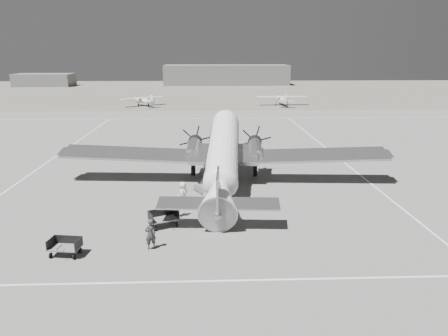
% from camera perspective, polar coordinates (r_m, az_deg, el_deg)
% --- Properties ---
extents(ground, '(260.00, 260.00, 0.00)m').
position_cam_1_polar(ground, '(34.84, 0.87, -3.12)').
color(ground, slate).
rests_on(ground, ground).
extents(taxi_line_near, '(60.00, 0.15, 0.01)m').
position_cam_1_polar(taxi_line_near, '(21.98, 2.93, -14.44)').
color(taxi_line_near, silver).
rests_on(taxi_line_near, ground).
extents(taxi_line_right, '(0.15, 80.00, 0.01)m').
position_cam_1_polar(taxi_line_right, '(37.44, 19.55, -2.71)').
color(taxi_line_right, silver).
rests_on(taxi_line_right, ground).
extents(taxi_line_left, '(0.15, 60.00, 0.01)m').
position_cam_1_polar(taxi_line_left, '(47.25, -22.21, 0.59)').
color(taxi_line_left, silver).
rests_on(taxi_line_left, ground).
extents(taxi_line_horizon, '(90.00, 0.15, 0.01)m').
position_cam_1_polar(taxi_line_horizon, '(73.89, -0.83, 6.50)').
color(taxi_line_horizon, silver).
rests_on(taxi_line_horizon, ground).
extents(grass_infield, '(260.00, 90.00, 0.01)m').
position_cam_1_polar(grass_infield, '(128.55, -1.48, 10.06)').
color(grass_infield, '#5A574C').
rests_on(grass_infield, ground).
extents(hangar_main, '(42.00, 14.00, 6.60)m').
position_cam_1_polar(hangar_main, '(153.42, 0.28, 12.08)').
color(hangar_main, '#606060').
rests_on(hangar_main, ground).
extents(shed_secondary, '(18.00, 10.00, 4.00)m').
position_cam_1_polar(shed_secondary, '(157.58, -22.40, 10.59)').
color(shed_secondary, '#5C5C5C').
rests_on(shed_secondary, ground).
extents(dc3_airliner, '(29.55, 21.56, 5.37)m').
position_cam_1_polar(dc3_airliner, '(35.17, -0.13, 1.60)').
color(dc3_airliner, '#AEAEB1').
rests_on(dc3_airliner, ground).
extents(light_plane_left, '(12.25, 11.83, 1.98)m').
position_cam_1_polar(light_plane_left, '(92.47, -10.47, 8.56)').
color(light_plane_left, silver).
rests_on(light_plane_left, ground).
extents(light_plane_right, '(10.68, 8.74, 2.18)m').
position_cam_1_polar(light_plane_right, '(92.73, 7.59, 8.76)').
color(light_plane_right, silver).
rests_on(light_plane_right, ground).
extents(baggage_cart_near, '(2.24, 1.98, 1.05)m').
position_cam_1_polar(baggage_cart_near, '(28.17, -7.89, -6.58)').
color(baggage_cart_near, '#5C5C5C').
rests_on(baggage_cart_near, ground).
extents(baggage_cart_far, '(1.89, 1.46, 0.98)m').
position_cam_1_polar(baggage_cart_far, '(25.65, -20.05, -9.69)').
color(baggage_cart_far, '#5C5C5C').
rests_on(baggage_cart_far, ground).
extents(ground_crew, '(0.77, 0.67, 1.78)m').
position_cam_1_polar(ground_crew, '(25.09, -9.58, -8.51)').
color(ground_crew, '#323232').
rests_on(ground_crew, ground).
extents(ramp_agent, '(0.67, 0.82, 1.58)m').
position_cam_1_polar(ramp_agent, '(29.67, -5.81, -4.85)').
color(ramp_agent, silver).
rests_on(ramp_agent, ground).
extents(passenger, '(0.72, 0.99, 1.86)m').
position_cam_1_polar(passenger, '(31.37, -5.37, -3.46)').
color(passenger, silver).
rests_on(passenger, ground).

